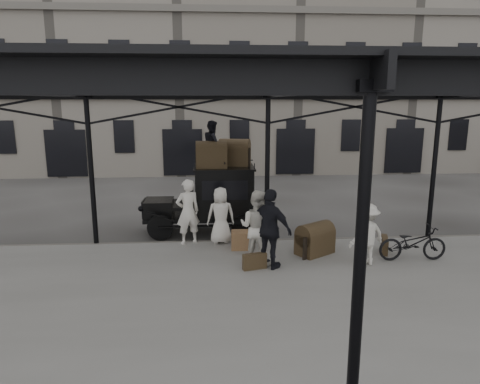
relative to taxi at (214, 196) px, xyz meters
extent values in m
plane|color=#383533|center=(1.53, -3.31, -1.20)|extent=(120.00, 120.00, 0.00)
cube|color=slate|center=(1.53, -5.31, -1.13)|extent=(28.00, 8.00, 0.15)
cylinder|color=black|center=(1.53, -1.31, 0.95)|extent=(0.14, 0.14, 4.30)
cylinder|color=black|center=(1.53, -9.11, 0.95)|extent=(0.14, 0.14, 4.30)
cube|color=black|center=(1.53, -1.31, 3.28)|extent=(22.00, 0.10, 0.45)
cube|color=black|center=(1.53, -9.11, 3.28)|extent=(22.00, 0.10, 0.45)
cube|color=black|center=(1.53, -5.01, 3.45)|extent=(22.50, 9.00, 0.08)
cube|color=silver|center=(1.53, -5.01, 3.52)|extent=(18.00, 7.00, 0.04)
cube|color=slate|center=(1.53, 14.69, 5.80)|extent=(64.00, 8.00, 14.00)
cylinder|color=black|center=(-1.68, -0.72, -0.80)|extent=(0.80, 0.10, 0.80)
cylinder|color=black|center=(-1.68, 0.72, -0.80)|extent=(0.80, 0.10, 0.80)
cylinder|color=black|center=(0.92, -0.72, -0.80)|extent=(0.80, 0.10, 0.80)
cylinder|color=black|center=(0.92, 0.72, -0.80)|extent=(0.80, 0.10, 0.80)
cube|color=black|center=(-0.43, 0.00, -0.65)|extent=(3.60, 1.25, 0.12)
cube|color=black|center=(-1.78, 0.00, -0.35)|extent=(0.90, 1.00, 0.55)
cube|color=black|center=(-2.25, 0.00, -0.35)|extent=(0.06, 0.70, 0.55)
cube|color=black|center=(-0.98, 0.00, -0.25)|extent=(0.70, 1.30, 0.10)
cube|color=black|center=(0.32, 0.00, 0.15)|extent=(1.80, 1.45, 1.55)
cube|color=black|center=(0.32, -0.73, 0.35)|extent=(1.40, 0.02, 0.60)
cube|color=black|center=(0.32, 0.00, 0.95)|extent=(1.90, 1.55, 0.06)
imported|color=silver|center=(-0.78, -1.51, -0.10)|extent=(0.81, 0.67, 1.90)
imported|color=beige|center=(1.04, -3.15, -0.11)|extent=(1.15, 1.07, 1.89)
imported|color=silver|center=(0.17, -1.51, -0.23)|extent=(0.85, 0.60, 1.65)
imported|color=black|center=(1.33, -3.53, -0.06)|extent=(1.20, 1.13, 1.99)
imported|color=beige|center=(3.78, -3.47, -0.27)|extent=(1.16, 0.91, 1.58)
imported|color=black|center=(5.09, -3.25, -0.59)|extent=(1.77, 0.64, 0.92)
imported|color=black|center=(-0.03, -0.10, 1.70)|extent=(0.63, 0.77, 1.45)
cube|color=olive|center=(0.75, -2.06, -0.80)|extent=(0.62, 0.48, 0.50)
cube|color=#42331E|center=(4.59, -2.68, -0.83)|extent=(0.33, 0.62, 0.45)
cube|color=#42331E|center=(0.94, -3.59, -0.85)|extent=(0.62, 0.30, 0.40)
camera|label=1|loc=(-0.10, -13.46, 2.99)|focal=32.00mm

